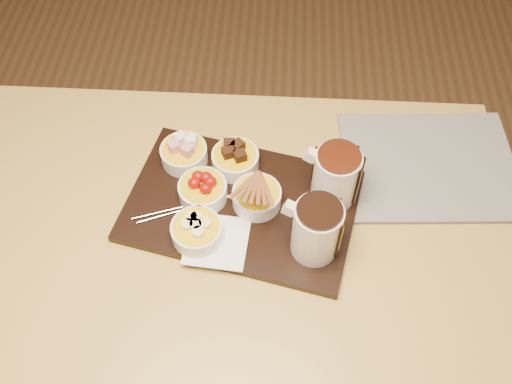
# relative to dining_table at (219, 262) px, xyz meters

# --- Properties ---
(ground) EXTENTS (5.00, 5.00, 0.00)m
(ground) POSITION_rel_dining_table_xyz_m (0.00, 0.00, -0.65)
(ground) COLOR brown
(ground) RESTS_ON ground
(dining_table) EXTENTS (1.20, 0.80, 0.75)m
(dining_table) POSITION_rel_dining_table_xyz_m (0.00, 0.00, 0.00)
(dining_table) COLOR gold
(dining_table) RESTS_ON ground
(serving_board) EXTENTS (0.51, 0.39, 0.02)m
(serving_board) POSITION_rel_dining_table_xyz_m (0.05, 0.07, 0.11)
(serving_board) COLOR black
(serving_board) RESTS_ON dining_table
(napkin) EXTENTS (0.13, 0.13, 0.00)m
(napkin) POSITION_rel_dining_table_xyz_m (0.00, -0.02, 0.12)
(napkin) COLOR white
(napkin) RESTS_ON serving_board
(bowl_marshmallows) EXTENTS (0.10, 0.10, 0.04)m
(bowl_marshmallows) POSITION_rel_dining_table_xyz_m (-0.08, 0.18, 0.14)
(bowl_marshmallows) COLOR white
(bowl_marshmallows) RESTS_ON serving_board
(bowl_cake) EXTENTS (0.10, 0.10, 0.04)m
(bowl_cake) POSITION_rel_dining_table_xyz_m (0.03, 0.17, 0.14)
(bowl_cake) COLOR white
(bowl_cake) RESTS_ON serving_board
(bowl_strawberries) EXTENTS (0.10, 0.10, 0.04)m
(bowl_strawberries) POSITION_rel_dining_table_xyz_m (-0.03, 0.09, 0.14)
(bowl_strawberries) COLOR white
(bowl_strawberries) RESTS_ON serving_board
(bowl_biscotti) EXTENTS (0.10, 0.10, 0.04)m
(bowl_biscotti) POSITION_rel_dining_table_xyz_m (0.08, 0.08, 0.14)
(bowl_biscotti) COLOR white
(bowl_biscotti) RESTS_ON serving_board
(bowl_bananas) EXTENTS (0.10, 0.10, 0.04)m
(bowl_bananas) POSITION_rel_dining_table_xyz_m (-0.04, -0.01, 0.14)
(bowl_bananas) COLOR white
(bowl_bananas) RESTS_ON serving_board
(pitcher_dark_chocolate) EXTENTS (0.11, 0.11, 0.13)m
(pitcher_dark_chocolate) POSITION_rel_dining_table_xyz_m (0.19, -0.02, 0.18)
(pitcher_dark_chocolate) COLOR silver
(pitcher_dark_chocolate) RESTS_ON serving_board
(pitcher_milk_chocolate) EXTENTS (0.11, 0.11, 0.13)m
(pitcher_milk_chocolate) POSITION_rel_dining_table_xyz_m (0.23, 0.10, 0.18)
(pitcher_milk_chocolate) COLOR silver
(pitcher_milk_chocolate) RESTS_ON serving_board
(fondue_skewers) EXTENTS (0.11, 0.26, 0.01)m
(fondue_skewers) POSITION_rel_dining_table_xyz_m (-0.05, 0.07, 0.12)
(fondue_skewers) COLOR silver
(fondue_skewers) RESTS_ON serving_board
(newspaper) EXTENTS (0.39, 0.32, 0.01)m
(newspaper) POSITION_rel_dining_table_xyz_m (0.45, 0.21, 0.10)
(newspaper) COLOR beige
(newspaper) RESTS_ON dining_table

